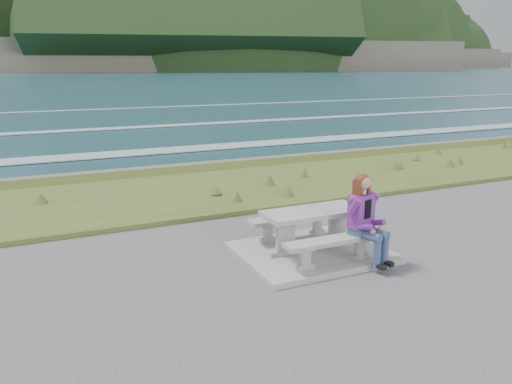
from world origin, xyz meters
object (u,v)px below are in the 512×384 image
picnic_table (312,219)px  bench_landward (334,244)px  bench_seaward (293,221)px  seated_woman (368,230)px

picnic_table → bench_landward: 0.74m
bench_seaward → seated_woman: 1.66m
picnic_table → seated_woman: seated_woman is taller
picnic_table → seated_woman: size_ratio=1.20×
bench_landward → picnic_table: bearing=90.0°
seated_woman → bench_seaward: bearing=94.8°
bench_seaward → seated_woman: size_ratio=1.20×
bench_landward → bench_seaward: same height
bench_landward → bench_seaward: 1.40m
bench_landward → seated_woman: size_ratio=1.20×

